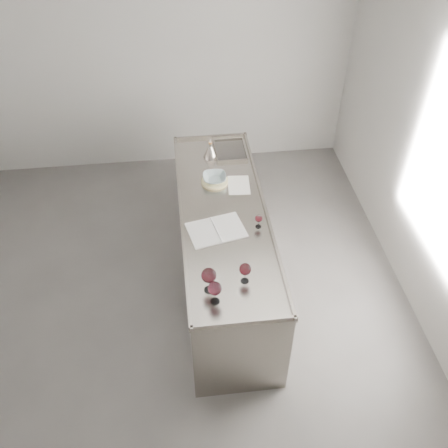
{
  "coord_description": "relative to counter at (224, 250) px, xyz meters",
  "views": [
    {
      "loc": [
        0.12,
        -2.95,
        3.82
      ],
      "look_at": [
        0.47,
        0.06,
        1.02
      ],
      "focal_mm": 40.0,
      "sensor_mm": 36.0,
      "label": 1
    }
  ],
  "objects": [
    {
      "name": "wine_glass_small",
      "position": [
        0.27,
        -0.22,
        0.56
      ],
      "size": [
        0.06,
        0.06,
        0.13
      ],
      "rotation": [
        0.0,
        0.0,
        0.41
      ],
      "color": "white",
      "rests_on": "counter"
    },
    {
      "name": "ceramic_bowl",
      "position": [
        -0.03,
        0.44,
        0.51
      ],
      "size": [
        0.22,
        0.22,
        0.05
      ],
      "primitive_type": "imported",
      "rotation": [
        0.0,
        0.0,
        -0.02
      ],
      "color": "#99AFB3",
      "rests_on": "trivet"
    },
    {
      "name": "wine_glass_right",
      "position": [
        0.06,
        -0.8,
        0.59
      ],
      "size": [
        0.09,
        0.09,
        0.18
      ],
      "rotation": [
        0.0,
        0.0,
        0.06
      ],
      "color": "white",
      "rests_on": "counter"
    },
    {
      "name": "trivet",
      "position": [
        -0.03,
        0.44,
        0.48
      ],
      "size": [
        0.33,
        0.33,
        0.02
      ],
      "primitive_type": "cylinder",
      "rotation": [
        0.0,
        0.0,
        -0.37
      ],
      "color": "beige",
      "rests_on": "counter"
    },
    {
      "name": "room_shell",
      "position": [
        -0.5,
        -0.3,
        0.93
      ],
      "size": [
        4.54,
        5.04,
        2.84
      ],
      "color": "#524F4D",
      "rests_on": "ground"
    },
    {
      "name": "notebook",
      "position": [
        -0.09,
        -0.23,
        0.47
      ],
      "size": [
        0.52,
        0.41,
        0.02
      ],
      "rotation": [
        0.0,
        0.0,
        0.22
      ],
      "color": "white",
      "rests_on": "counter"
    },
    {
      "name": "wine_glass_left",
      "position": [
        -0.21,
        -0.86,
        0.62
      ],
      "size": [
        0.11,
        0.11,
        0.22
      ],
      "rotation": [
        0.0,
        0.0,
        0.18
      ],
      "color": "white",
      "rests_on": "counter"
    },
    {
      "name": "counter",
      "position": [
        0.0,
        0.0,
        0.0
      ],
      "size": [
        0.77,
        2.42,
        0.97
      ],
      "color": "gray",
      "rests_on": "ground"
    },
    {
      "name": "wine_glass_middle",
      "position": [
        -0.18,
        -0.97,
        0.61
      ],
      "size": [
        0.1,
        0.1,
        0.2
      ],
      "rotation": [
        0.0,
        0.0,
        -0.01
      ],
      "color": "white",
      "rests_on": "counter"
    },
    {
      "name": "loose_paper_top",
      "position": [
        0.18,
        0.36,
        0.47
      ],
      "size": [
        0.22,
        0.3,
        0.0
      ],
      "primitive_type": "cube",
      "rotation": [
        0.0,
        0.0,
        -0.08
      ],
      "color": "white",
      "rests_on": "counter"
    },
    {
      "name": "wine_funnel",
      "position": [
        -0.03,
        0.84,
        0.53
      ],
      "size": [
        0.15,
        0.15,
        0.22
      ],
      "rotation": [
        0.0,
        0.0,
        0.12
      ],
      "color": "#B0A69D",
      "rests_on": "counter"
    }
  ]
}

